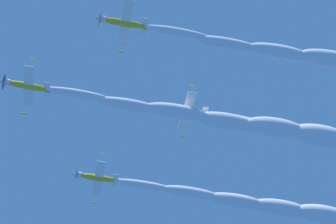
{
  "coord_description": "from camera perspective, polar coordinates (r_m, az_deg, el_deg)",
  "views": [
    {
      "loc": [
        -3.14,
        -36.9,
        2.15
      ],
      "look_at": [
        14.75,
        -0.46,
        85.81
      ],
      "focal_mm": 71.87,
      "sensor_mm": 36.0,
      "label": 1
    }
  ],
  "objects": [
    {
      "name": "airplane_lead",
      "position": [
        92.49,
        -11.96,
        2.2
      ],
      "size": [
        6.84,
        7.18,
        3.08
      ],
      "color": "gold"
    },
    {
      "name": "airplane_left_wingman",
      "position": [
        87.39,
        -3.89,
        7.56
      ],
      "size": [
        6.86,
        7.31,
        2.74
      ],
      "color": "gold"
    },
    {
      "name": "airplane_right_wingman",
      "position": [
        99.43,
        -6.12,
        -5.54
      ],
      "size": [
        6.86,
        7.3,
        2.76
      ],
      "color": "gold"
    },
    {
      "name": "airplane_slot_tail",
      "position": [
        94.43,
        1.4,
        0.13
      ],
      "size": [
        6.85,
        7.26,
        2.83
      ],
      "color": "gold"
    },
    {
      "name": "smoke_trail_lead",
      "position": [
        94.67,
        9.62,
        -1.47
      ],
      "size": [
        48.76,
        15.46,
        3.61
      ],
      "color": "white"
    },
    {
      "name": "smoke_trail_right_wingman",
      "position": [
        105.19,
        13.73,
        -8.51
      ],
      "size": [
        49.2,
        15.82,
        3.61
      ],
      "color": "white"
    }
  ]
}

